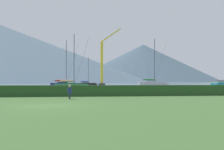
# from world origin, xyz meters

# --- Properties ---
(ground_plane) EXTENTS (1000.00, 1000.00, 0.00)m
(ground_plane) POSITION_xyz_m (0.00, 0.00, 0.00)
(ground_plane) COLOR #3D602D
(harbor_water) EXTENTS (320.00, 246.00, 0.00)m
(harbor_water) POSITION_xyz_m (0.00, 137.00, 0.00)
(harbor_water) COLOR gray
(harbor_water) RESTS_ON ground_plane
(hedge_line) EXTENTS (80.00, 1.20, 1.13)m
(hedge_line) POSITION_xyz_m (0.00, 11.00, 0.56)
(hedge_line) COLOR #284C23
(hedge_line) RESTS_ON ground_plane
(sailboat_slip_0) EXTENTS (7.99, 2.59, 12.14)m
(sailboat_slip_0) POSITION_xyz_m (-0.68, 56.68, 0.68)
(sailboat_slip_0) COLOR navy
(sailboat_slip_0) RESTS_ON harbor_water
(sailboat_slip_2) EXTENTS (6.76, 2.41, 9.53)m
(sailboat_slip_2) POSITION_xyz_m (6.12, 75.99, 0.57)
(sailboat_slip_2) COLOR black
(sailboat_slip_2) RESTS_ON harbor_water
(sailboat_slip_3) EXTENTS (9.34, 3.09, 13.99)m
(sailboat_slip_3) POSITION_xyz_m (24.74, 62.70, 0.79)
(sailboat_slip_3) COLOR #9E9EA3
(sailboat_slip_3) RESTS_ON harbor_water
(sailboat_slip_5) EXTENTS (7.45, 2.86, 10.79)m
(sailboat_slip_5) POSITION_xyz_m (1.37, 38.07, 0.63)
(sailboat_slip_5) COLOR #236B38
(sailboat_slip_5) RESTS_ON harbor_water
(person_seated_viewer) EXTENTS (0.36, 0.57, 1.25)m
(person_seated_viewer) POSITION_xyz_m (1.42, 6.53, 0.69)
(person_seated_viewer) COLOR #2D3347
(person_seated_viewer) RESTS_ON ground_plane
(dock_crane) EXTENTS (7.34, 2.00, 19.06)m
(dock_crane) POSITION_xyz_m (11.06, 74.09, 6.54)
(dock_crane) COLOR #333338
(dock_crane) RESTS_ON ground_plane
(distant_hill_central_peak) EXTENTS (233.26, 233.26, 58.02)m
(distant_hill_central_peak) POSITION_xyz_m (108.20, 410.83, 29.01)
(distant_hill_central_peak) COLOR #425666
(distant_hill_central_peak) RESTS_ON ground_plane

